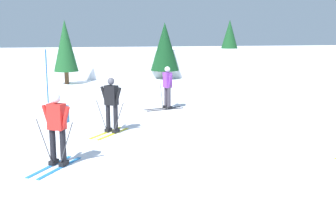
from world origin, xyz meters
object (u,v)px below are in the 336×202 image
Objects in this scene: skier_purple at (167,86)px; conifer_far_centre at (229,42)px; skier_red at (58,126)px; trail_marker_pole at (47,76)px; conifer_far_right at (65,46)px; skier_black at (111,103)px; conifer_far_left at (165,47)px.

conifer_far_centre reaches higher than skier_purple.
trail_marker_pole reaches higher than skier_red.
trail_marker_pole is at bearing -94.45° from conifer_far_right.
conifer_far_left is at bearing 72.78° from skier_black.
skier_purple is 7.32m from skier_red.
skier_black is 3.16m from skier_red.
trail_marker_pole is 6.33m from conifer_far_right.
skier_red is (-3.78, -6.27, 0.04)m from skier_purple.
conifer_far_left is (1.79, 10.08, 1.17)m from skier_purple.
conifer_far_right reaches higher than skier_red.
skier_black is 0.47× the size of conifer_far_left.
skier_purple is 0.47× the size of conifer_far_left.
skier_red is 8.70m from trail_marker_pole.
conifer_far_centre is at bearing 59.43° from skier_black.
skier_black is 1.00× the size of skier_red.
conifer_far_right is at bearing 99.27° from skier_black.
skier_purple is 10.31m from conifer_far_left.
trail_marker_pole is (-1.06, 8.64, 0.20)m from skier_red.
conifer_far_left is at bearing 49.32° from trail_marker_pole.
conifer_far_right is at bearing 92.23° from skier_red.
conifer_far_right is at bearing -160.79° from conifer_far_centre.
conifer_far_centre is (9.44, 15.99, 1.34)m from skier_black.
skier_black and skier_red have the same top height.
skier_purple and skier_red have the same top height.
skier_red is at bearing -108.81° from conifer_far_left.
skier_purple is at bearing -100.05° from conifer_far_left.
conifer_far_right is 12.07m from conifer_far_centre.
skier_purple is (2.40, 3.43, 0.00)m from skier_black.
conifer_far_centre is (5.25, 2.48, 0.17)m from conifer_far_left.
conifer_far_centre is at bearing 25.23° from conifer_far_left.
skier_purple is 1.00× the size of skier_red.
conifer_far_right reaches higher than conifer_far_left.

